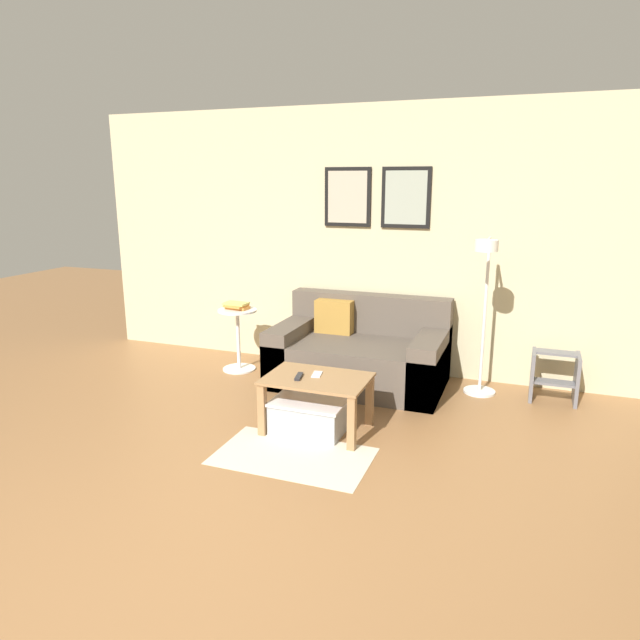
{
  "coord_description": "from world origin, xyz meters",
  "views": [
    {
      "loc": [
        1.67,
        -1.73,
        1.85
      ],
      "look_at": [
        0.24,
        2.1,
        0.85
      ],
      "focal_mm": 32.0,
      "sensor_mm": 36.0,
      "label": 1
    }
  ],
  "objects_px": {
    "coffee_table": "(317,389)",
    "side_table": "(238,334)",
    "storage_bin": "(311,414)",
    "floor_lamp": "(484,300)",
    "cell_phone": "(317,374)",
    "remote_control": "(299,376)",
    "step_stool": "(554,375)",
    "couch": "(360,355)",
    "book_stack": "(237,306)"
  },
  "relations": [
    {
      "from": "couch",
      "to": "side_table",
      "type": "relative_size",
      "value": 2.51
    },
    {
      "from": "couch",
      "to": "remote_control",
      "type": "relative_size",
      "value": 10.38
    },
    {
      "from": "couch",
      "to": "side_table",
      "type": "bearing_deg",
      "value": -177.47
    },
    {
      "from": "remote_control",
      "to": "side_table",
      "type": "bearing_deg",
      "value": 123.86
    },
    {
      "from": "storage_bin",
      "to": "book_stack",
      "type": "distance_m",
      "value": 1.71
    },
    {
      "from": "floor_lamp",
      "to": "remote_control",
      "type": "distance_m",
      "value": 1.71
    },
    {
      "from": "coffee_table",
      "to": "storage_bin",
      "type": "relative_size",
      "value": 1.39
    },
    {
      "from": "book_stack",
      "to": "remote_control",
      "type": "xyz_separation_m",
      "value": [
        1.13,
        -1.13,
        -0.22
      ]
    },
    {
      "from": "storage_bin",
      "to": "coffee_table",
      "type": "bearing_deg",
      "value": 18.7
    },
    {
      "from": "side_table",
      "to": "step_stool",
      "type": "relative_size",
      "value": 1.47
    },
    {
      "from": "book_stack",
      "to": "cell_phone",
      "type": "relative_size",
      "value": 1.83
    },
    {
      "from": "step_stool",
      "to": "side_table",
      "type": "bearing_deg",
      "value": -175.66
    },
    {
      "from": "side_table",
      "to": "remote_control",
      "type": "bearing_deg",
      "value": -44.84
    },
    {
      "from": "side_table",
      "to": "book_stack",
      "type": "bearing_deg",
      "value": 130.31
    },
    {
      "from": "floor_lamp",
      "to": "book_stack",
      "type": "height_order",
      "value": "floor_lamp"
    },
    {
      "from": "book_stack",
      "to": "step_stool",
      "type": "height_order",
      "value": "book_stack"
    },
    {
      "from": "couch",
      "to": "book_stack",
      "type": "bearing_deg",
      "value": -178.36
    },
    {
      "from": "storage_bin",
      "to": "remote_control",
      "type": "height_order",
      "value": "remote_control"
    },
    {
      "from": "couch",
      "to": "coffee_table",
      "type": "relative_size",
      "value": 2.02
    },
    {
      "from": "storage_bin",
      "to": "step_stool",
      "type": "relative_size",
      "value": 1.31
    },
    {
      "from": "remote_control",
      "to": "step_stool",
      "type": "xyz_separation_m",
      "value": [
        1.82,
        1.33,
        -0.2
      ]
    },
    {
      "from": "remote_control",
      "to": "step_stool",
      "type": "relative_size",
      "value": 0.36
    },
    {
      "from": "couch",
      "to": "side_table",
      "type": "xyz_separation_m",
      "value": [
        -1.24,
        -0.05,
        0.1
      ]
    },
    {
      "from": "couch",
      "to": "floor_lamp",
      "type": "height_order",
      "value": "floor_lamp"
    },
    {
      "from": "coffee_table",
      "to": "side_table",
      "type": "xyz_separation_m",
      "value": [
        -1.24,
        1.06,
        0.04
      ]
    },
    {
      "from": "couch",
      "to": "book_stack",
      "type": "height_order",
      "value": "couch"
    },
    {
      "from": "floor_lamp",
      "to": "side_table",
      "type": "bearing_deg",
      "value": -179.87
    },
    {
      "from": "couch",
      "to": "remote_control",
      "type": "bearing_deg",
      "value": -96.14
    },
    {
      "from": "floor_lamp",
      "to": "step_stool",
      "type": "xyz_separation_m",
      "value": [
        0.61,
        0.22,
        -0.65
      ]
    },
    {
      "from": "couch",
      "to": "cell_phone",
      "type": "height_order",
      "value": "couch"
    },
    {
      "from": "coffee_table",
      "to": "step_stool",
      "type": "relative_size",
      "value": 1.83
    },
    {
      "from": "storage_bin",
      "to": "floor_lamp",
      "type": "xyz_separation_m",
      "value": [
        1.13,
        1.08,
        0.75
      ]
    },
    {
      "from": "book_stack",
      "to": "remote_control",
      "type": "bearing_deg",
      "value": -44.91
    },
    {
      "from": "couch",
      "to": "step_stool",
      "type": "relative_size",
      "value": 3.69
    },
    {
      "from": "coffee_table",
      "to": "book_stack",
      "type": "relative_size",
      "value": 3.01
    },
    {
      "from": "cell_phone",
      "to": "storage_bin",
      "type": "bearing_deg",
      "value": -120.13
    },
    {
      "from": "book_stack",
      "to": "couch",
      "type": "bearing_deg",
      "value": 1.64
    },
    {
      "from": "cell_phone",
      "to": "couch",
      "type": "bearing_deg",
      "value": 78.44
    },
    {
      "from": "book_stack",
      "to": "remote_control",
      "type": "relative_size",
      "value": 1.71
    },
    {
      "from": "couch",
      "to": "step_stool",
      "type": "xyz_separation_m",
      "value": [
        1.69,
        0.17,
        -0.05
      ]
    },
    {
      "from": "cell_phone",
      "to": "floor_lamp",
      "type": "bearing_deg",
      "value": 31.91
    },
    {
      "from": "floor_lamp",
      "to": "book_stack",
      "type": "bearing_deg",
      "value": 179.67
    },
    {
      "from": "couch",
      "to": "cell_phone",
      "type": "relative_size",
      "value": 11.12
    },
    {
      "from": "side_table",
      "to": "book_stack",
      "type": "height_order",
      "value": "book_stack"
    },
    {
      "from": "remote_control",
      "to": "cell_phone",
      "type": "height_order",
      "value": "remote_control"
    },
    {
      "from": "book_stack",
      "to": "step_stool",
      "type": "distance_m",
      "value": 2.99
    },
    {
      "from": "remote_control",
      "to": "step_stool",
      "type": "height_order",
      "value": "remote_control"
    },
    {
      "from": "floor_lamp",
      "to": "side_table",
      "type": "relative_size",
      "value": 2.26
    },
    {
      "from": "couch",
      "to": "coffee_table",
      "type": "xyz_separation_m",
      "value": [
        -0.0,
        -1.11,
        0.06
      ]
    },
    {
      "from": "cell_phone",
      "to": "step_stool",
      "type": "xyz_separation_m",
      "value": [
        1.72,
        1.23,
        -0.2
      ]
    }
  ]
}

